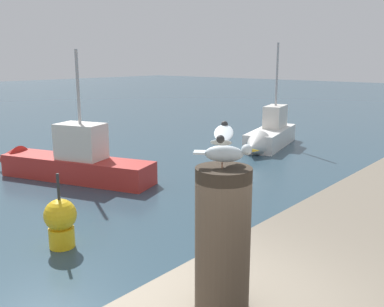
{
  "coord_description": "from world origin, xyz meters",
  "views": [
    {
      "loc": [
        -1.46,
        -2.05,
        3.21
      ],
      "look_at": [
        0.52,
        -0.34,
        2.63
      ],
      "focal_mm": 39.95,
      "sensor_mm": 36.0,
      "label": 1
    }
  ],
  "objects_px": {
    "boat_white": "(268,135)",
    "channel_buoy": "(61,221)",
    "boat_red": "(65,161)",
    "seagull": "(225,148)",
    "mooring_post": "(223,240)"
  },
  "relations": [
    {
      "from": "boat_white",
      "to": "channel_buoy",
      "type": "bearing_deg",
      "value": -169.9
    },
    {
      "from": "boat_white",
      "to": "channel_buoy",
      "type": "relative_size",
      "value": 3.22
    },
    {
      "from": "boat_red",
      "to": "boat_white",
      "type": "bearing_deg",
      "value": -15.81
    },
    {
      "from": "boat_red",
      "to": "boat_white",
      "type": "relative_size",
      "value": 1.2
    },
    {
      "from": "seagull",
      "to": "channel_buoy",
      "type": "distance_m",
      "value": 5.57
    },
    {
      "from": "channel_buoy",
      "to": "boat_red",
      "type": "bearing_deg",
      "value": 56.04
    },
    {
      "from": "seagull",
      "to": "boat_white",
      "type": "xyz_separation_m",
      "value": [
        11.54,
        6.53,
        -2.24
      ]
    },
    {
      "from": "mooring_post",
      "to": "channel_buoy",
      "type": "bearing_deg",
      "value": 69.66
    },
    {
      "from": "seagull",
      "to": "boat_white",
      "type": "bearing_deg",
      "value": 29.51
    },
    {
      "from": "boat_white",
      "to": "channel_buoy",
      "type": "height_order",
      "value": "boat_white"
    },
    {
      "from": "boat_red",
      "to": "channel_buoy",
      "type": "height_order",
      "value": "boat_red"
    },
    {
      "from": "boat_white",
      "to": "mooring_post",
      "type": "bearing_deg",
      "value": -150.51
    },
    {
      "from": "seagull",
      "to": "boat_white",
      "type": "height_order",
      "value": "boat_white"
    },
    {
      "from": "mooring_post",
      "to": "channel_buoy",
      "type": "xyz_separation_m",
      "value": [
        1.78,
        4.79,
        -1.64
      ]
    },
    {
      "from": "seagull",
      "to": "channel_buoy",
      "type": "relative_size",
      "value": 0.39
    }
  ]
}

